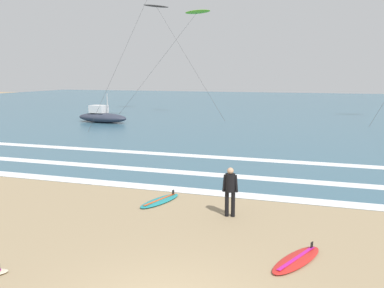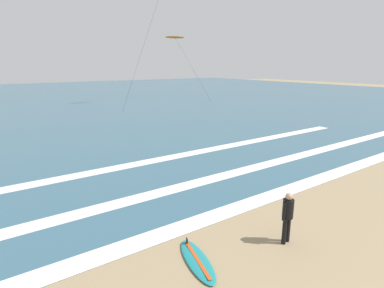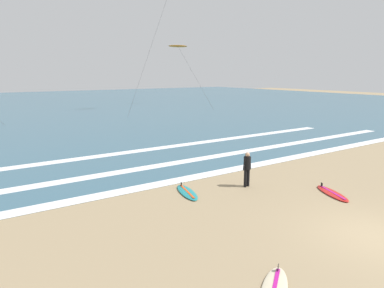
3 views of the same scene
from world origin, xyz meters
name	(u,v)px [view 3 (image 3 of 3)]	position (x,y,z in m)	size (l,w,h in m)	color
ground_plane	(377,237)	(0.00, 0.00, 0.00)	(160.00, 160.00, 0.00)	#9E8763
ocean_surface	(42,106)	(0.00, 53.04, 0.01)	(140.00, 90.00, 0.01)	#386075
wave_foam_shoreline	(208,174)	(-0.39, 8.44, 0.01)	(42.16, 0.81, 0.01)	white
wave_foam_mid_break	(194,160)	(0.64, 11.31, 0.01)	(38.23, 0.79, 0.01)	white
wave_foam_outer_break	(134,151)	(-1.37, 15.33, 0.01)	(36.04, 0.84, 0.01)	white
surfer_mid_group	(247,166)	(-0.06, 5.96, 0.96)	(0.51, 0.32, 1.60)	black
surfboard_left_pile	(332,193)	(2.28, 3.17, 0.05)	(1.35, 2.17, 0.25)	red
surfboard_foreground_flat	(187,192)	(-2.79, 6.71, 0.05)	(1.10, 2.18, 0.25)	teal
kite_orange_far_left	(178,46)	(19.44, 43.67, 9.20)	(3.29, 10.81, 9.48)	orange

